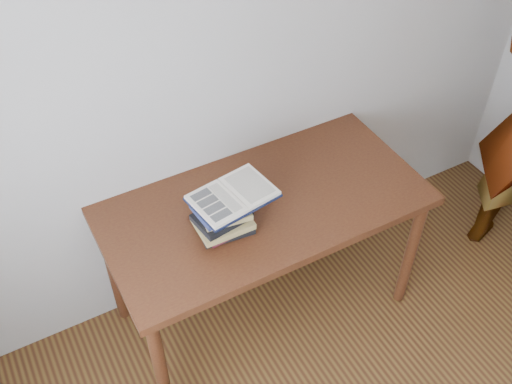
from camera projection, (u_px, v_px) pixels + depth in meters
desk at (264, 217)px, 2.81m from camera, size 1.50×0.75×0.80m
book_stack at (223, 218)px, 2.55m from camera, size 0.26×0.21×0.18m
open_book at (233, 196)px, 2.50m from camera, size 0.38×0.29×0.03m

